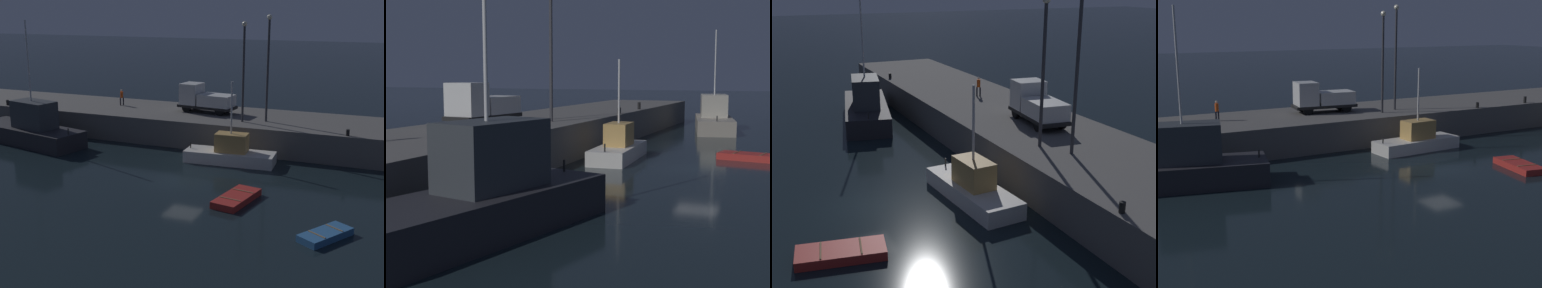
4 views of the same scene
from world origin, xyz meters
The scene contains 12 objects.
ground_plane centered at (0.00, 0.00, 0.00)m, with size 320.00×320.00×0.00m, color black.
pier_quay centered at (0.00, 12.35, 1.21)m, with size 68.00×8.80×2.42m.
fishing_trawler_red centered at (-17.10, 4.41, 1.30)m, with size 11.95×5.86×11.08m.
fishing_boat_blue centered at (1.78, 5.55, 0.80)m, with size 7.36×2.83×6.58m.
dinghy_orange_near centered at (4.91, -2.49, 0.22)m, with size 2.35×4.20×0.48m.
rowboat_white_mid centered at (11.07, -5.91, 0.20)m, with size 2.80×3.46×0.45m.
lamp_post_west centered at (1.32, 10.18, 7.41)m, with size 0.44×0.44×8.60m.
lamp_post_east centered at (3.21, 11.09, 7.70)m, with size 0.44×0.44×9.16m.
utility_truck centered at (-3.26, 12.83, 3.70)m, with size 5.67×2.62×2.69m.
dockworker centered at (-12.36, 12.92, 3.35)m, with size 0.41×0.41×1.62m.
bollard_west centered at (-23.22, 8.50, 2.69)m, with size 0.28×0.28×0.53m, color black.
bollard_east centered at (10.47, 8.36, 2.67)m, with size 0.28×0.28×0.50m, color black.
Camera 1 is at (14.37, -32.77, 12.25)m, focal length 48.72 mm.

